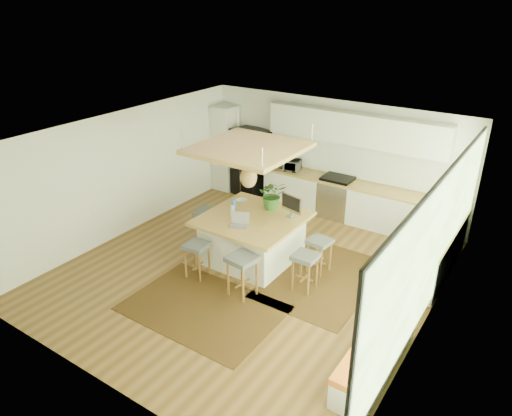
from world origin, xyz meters
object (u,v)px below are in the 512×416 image
Objects in this scene: monitor at (291,205)px; stool_left_side at (208,230)px; island at (253,238)px; stool_right_back at (319,255)px; stool_near_left at (197,260)px; stool_right_front at (305,272)px; stool_near_right at (242,278)px; island_plant at (272,198)px; laptop at (239,220)px; microwave at (290,164)px; fridge at (251,161)px.

stool_left_side is at bearing -151.64° from monitor.
island is 2.68× the size of stool_right_back.
stool_right_front reaches higher than stool_near_left.
monitor is at bearing 15.09° from stool_left_side.
stool_left_side reaches higher than stool_right_front.
stool_near_right is at bearing -78.88° from monitor.
island_plant is at bearing 104.89° from stool_near_right.
stool_near_left is 2.02m from stool_right_front.
stool_right_back is 1.90× the size of laptop.
laptop is at bearing -149.56° from stool_right_back.
stool_near_left is 1.39× the size of monitor.
island is 1.04m from monitor.
stool_near_left reaches higher than stool_right_back.
stool_right_front is 0.68m from stool_right_back.
stool_left_side is at bearing -171.79° from stool_right_back.
laptop is (-1.37, -0.09, 0.70)m from stool_right_front.
island_plant reaches higher than stool_near_right.
stool_near_left is 1.92× the size of laptop.
stool_near_left is 1.06m from stool_near_right.
stool_near_right is at bearing -75.11° from island_plant.
stool_near_right is 2.17× the size of laptop.
monitor reaches higher than island.
microwave is at bearing 108.40° from stool_near_right.
monitor reaches higher than laptop.
stool_near_left is at bearing -110.14° from island_plant.
stool_right_back is at bearing 62.45° from stool_near_right.
monitor is (2.53, -2.31, 0.26)m from fridge.
fridge is 3.50× the size of monitor.
laptop is at bearing -90.18° from island.
island_plant is (0.61, 1.66, 0.81)m from stool_near_left.
laptop is at bearing -176.11° from stool_right_front.
stool_right_front is 1.03× the size of stool_right_back.
stool_near_left is at bearing -158.59° from stool_right_front.
stool_right_front is 1.77m from island_plant.
monitor is (0.61, 0.43, 0.72)m from island.
monitor is at bearing -28.14° from fridge.
stool_near_left is 0.98× the size of stool_right_front.
stool_right_back is at bearing 8.21° from stool_left_side.
monitor is 1.01× the size of microwave.
stool_right_back is (0.76, 1.45, 0.00)m from stool_near_right.
island is at bearing -131.89° from monitor.
island_plant is (0.10, 0.56, 0.70)m from island.
laptop is at bearing -44.82° from fridge.
fridge is at bearing 122.43° from stool_near_right.
island_plant is at bearing 178.88° from monitor.
stool_right_front is 1.38m from monitor.
stool_left_side is 2.88m from microwave.
stool_left_side is at bearing 139.26° from laptop.
stool_near_right is at bearing -70.75° from laptop.
stool_near_right is 2.00m from stool_left_side.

